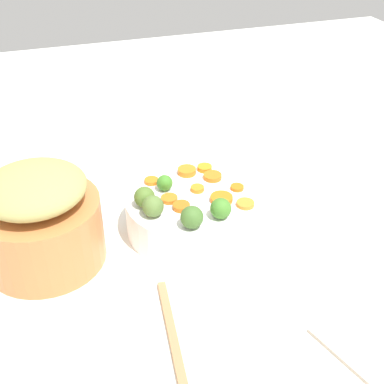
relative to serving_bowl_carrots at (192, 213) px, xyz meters
The scene contains 19 objects.
tabletop 0.05m from the serving_bowl_carrots, 142.94° to the right, with size 2.40×2.40×0.02m, color white.
serving_bowl_carrots is the anchor object (origin of this frame).
metal_pot 0.26m from the serving_bowl_carrots, 90.37° to the left, with size 0.20×0.20×0.12m, color #D17A43.
stuffing_mound 0.29m from the serving_bowl_carrots, 90.37° to the left, with size 0.17×0.17×0.06m, color tan.
carrot_slice_0 0.09m from the serving_bowl_carrots, ahead, with size 0.04×0.04×0.01m, color orange.
carrot_slice_1 0.07m from the serving_bowl_carrots, 122.58° to the right, with size 0.04×0.04×0.01m, color orange.
carrot_slice_2 0.09m from the serving_bowl_carrots, 91.47° to the right, with size 0.02×0.02×0.01m, color orange.
carrot_slice_3 0.06m from the serving_bowl_carrots, 88.56° to the left, with size 0.03×0.03×0.01m, color orange.
carrot_slice_4 0.05m from the serving_bowl_carrots, 46.48° to the right, with size 0.02×0.02×0.01m, color orange.
carrot_slice_5 0.08m from the serving_bowl_carrots, 50.74° to the right, with size 0.03×0.03×0.01m, color orange.
carrot_slice_6 0.10m from the serving_bowl_carrots, 39.63° to the left, with size 0.03×0.03×0.01m, color orange.
carrot_slice_7 0.10m from the serving_bowl_carrots, 33.21° to the right, with size 0.03×0.03×0.01m, color orange.
carrot_slice_8 0.10m from the serving_bowl_carrots, 124.75° to the right, with size 0.03×0.03×0.01m, color orange.
carrot_slice_9 0.06m from the serving_bowl_carrots, 134.76° to the left, with size 0.03×0.03×0.01m, color orange.
brussels_sprout_0 0.10m from the serving_bowl_carrots, 112.22° to the left, with size 0.04×0.04×0.04m, color #597837.
brussels_sprout_1 0.07m from the serving_bowl_carrots, 46.87° to the left, with size 0.03×0.03×0.03m, color #428529.
brussels_sprout_2 0.09m from the serving_bowl_carrots, 160.36° to the right, with size 0.04×0.04×0.04m, color #45822B.
brussels_sprout_3 0.10m from the serving_bowl_carrots, 161.40° to the left, with size 0.04×0.04×0.04m, color #456E2D.
brussels_sprout_4 0.10m from the serving_bowl_carrots, 90.81° to the left, with size 0.04×0.04×0.04m, color #51732C.
Camera 1 is at (-0.69, 0.25, 0.60)m, focal length 47.16 mm.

